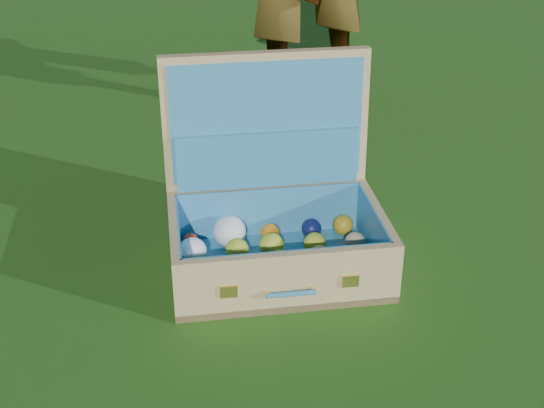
# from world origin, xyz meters

# --- Properties ---
(ground) EXTENTS (60.00, 60.00, 0.00)m
(ground) POSITION_xyz_m (0.00, 0.00, 0.00)
(ground) COLOR #215114
(ground) RESTS_ON ground
(suitcase) EXTENTS (0.54, 0.43, 0.50)m
(suitcase) POSITION_xyz_m (0.09, -0.09, 0.14)
(suitcase) COLOR tan
(suitcase) RESTS_ON ground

